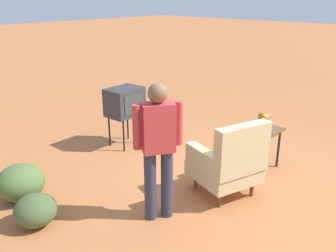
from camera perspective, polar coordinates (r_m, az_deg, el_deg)
ground_plane at (r=5.20m, az=11.63°, el=-9.41°), size 60.00×60.00×0.00m
armchair at (r=4.74m, az=9.67°, el=-5.51°), size 0.96×0.97×1.06m
side_table at (r=5.60m, az=14.15°, el=-1.27°), size 0.56×0.56×0.64m
tv_on_stand at (r=6.23m, az=-6.83°, el=3.73°), size 0.62×0.47×1.03m
person_standing at (r=4.06m, az=-1.54°, el=-2.92°), size 0.50×0.38×1.64m
soda_can_blue at (r=5.35m, az=15.73°, el=-0.68°), size 0.07×0.07×0.12m
bottle_tall_amber at (r=5.33m, az=14.29°, el=0.43°), size 0.07×0.07×0.30m
flower_vase at (r=5.42m, az=15.26°, el=0.62°), size 0.15×0.10×0.27m
shrub_mid at (r=5.09m, az=-22.19°, el=-8.24°), size 0.61×0.61×0.47m
shrub_far at (r=4.53m, az=-20.13°, el=-12.34°), size 0.49×0.49×0.38m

